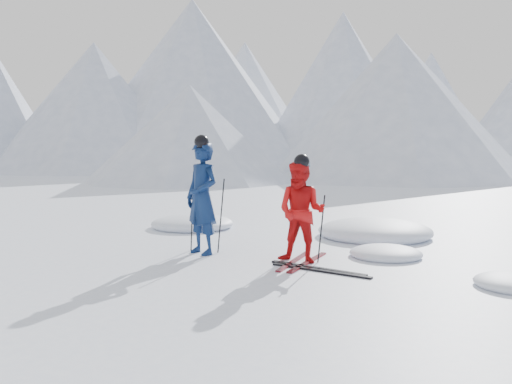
% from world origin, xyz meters
% --- Properties ---
extents(ground, '(160.00, 160.00, 0.00)m').
position_xyz_m(ground, '(0.00, 0.00, 0.00)').
color(ground, white).
rests_on(ground, ground).
extents(skier_blue, '(0.87, 0.73, 2.03)m').
position_xyz_m(skier_blue, '(-2.53, -0.14, 1.02)').
color(skier_blue, '#0C204A').
rests_on(skier_blue, ground).
extents(skier_red, '(0.84, 0.67, 1.70)m').
position_xyz_m(skier_red, '(-0.66, -0.09, 0.85)').
color(skier_red, red).
rests_on(skier_red, ground).
extents(pole_blue_left, '(0.13, 0.09, 1.35)m').
position_xyz_m(pole_blue_left, '(-2.83, 0.01, 0.68)').
color(pole_blue_left, black).
rests_on(pole_blue_left, ground).
extents(pole_blue_right, '(0.13, 0.08, 1.35)m').
position_xyz_m(pole_blue_right, '(-2.28, 0.11, 0.68)').
color(pole_blue_right, black).
rests_on(pole_blue_right, ground).
extents(pole_red_left, '(0.11, 0.09, 1.13)m').
position_xyz_m(pole_red_left, '(-0.96, 0.16, 0.57)').
color(pole_red_left, black).
rests_on(pole_red_left, ground).
extents(pole_red_right, '(0.11, 0.08, 1.13)m').
position_xyz_m(pole_red_right, '(-0.36, 0.06, 0.57)').
color(pole_red_right, black).
rests_on(pole_red_right, ground).
extents(ski_worn_left, '(0.20, 1.70, 0.03)m').
position_xyz_m(ski_worn_left, '(-0.78, -0.09, 0.01)').
color(ski_worn_left, black).
rests_on(ski_worn_left, ground).
extents(ski_worn_right, '(0.10, 1.70, 0.03)m').
position_xyz_m(ski_worn_right, '(-0.54, -0.09, 0.01)').
color(ski_worn_right, black).
rests_on(ski_worn_right, ground).
extents(ski_loose_a, '(1.68, 0.45, 0.03)m').
position_xyz_m(ski_loose_a, '(-0.25, -0.46, 0.01)').
color(ski_loose_a, black).
rests_on(ski_loose_a, ground).
extents(ski_loose_b, '(1.69, 0.39, 0.03)m').
position_xyz_m(ski_loose_b, '(-0.15, -0.61, 0.01)').
color(ski_loose_b, black).
rests_on(ski_loose_b, ground).
extents(snow_lumps, '(8.51, 5.20, 0.54)m').
position_xyz_m(snow_lumps, '(-1.20, 2.56, 0.00)').
color(snow_lumps, white).
rests_on(snow_lumps, ground).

